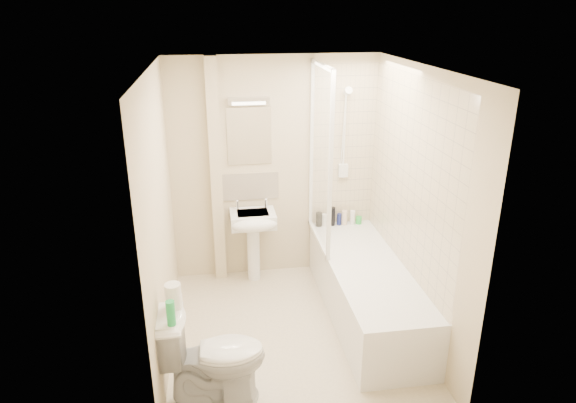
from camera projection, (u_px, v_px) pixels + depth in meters
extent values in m
plane|color=beige|center=(292.00, 333.00, 4.77)|extent=(2.50, 2.50, 0.00)
cube|color=beige|center=(274.00, 170.00, 5.49)|extent=(2.20, 0.02, 2.40)
cube|color=beige|center=(160.00, 221.00, 4.18)|extent=(0.02, 2.50, 2.40)
cube|color=beige|center=(417.00, 206.00, 4.49)|extent=(0.02, 2.50, 2.40)
cube|color=white|center=(293.00, 68.00, 3.91)|extent=(2.20, 2.50, 0.02)
cube|color=beige|center=(343.00, 147.00, 5.51)|extent=(0.70, 0.01, 1.75)
cube|color=beige|center=(409.00, 175.00, 4.59)|extent=(0.01, 2.10, 1.75)
cube|color=beige|center=(216.00, 174.00, 5.35)|extent=(0.12, 0.12, 2.40)
cube|color=beige|center=(251.00, 186.00, 5.51)|extent=(0.60, 0.02, 0.30)
cube|color=white|center=(249.00, 136.00, 5.31)|extent=(0.46, 0.01, 0.60)
cube|color=silver|center=(248.00, 101.00, 5.16)|extent=(0.42, 0.07, 0.07)
cube|color=white|center=(366.00, 290.00, 4.95)|extent=(0.70, 2.10, 0.55)
cube|color=white|center=(367.00, 270.00, 4.87)|extent=(0.56, 1.96, 0.05)
cube|color=white|center=(320.00, 157.00, 5.04)|extent=(0.01, 0.90, 1.80)
cube|color=white|center=(312.00, 146.00, 5.44)|extent=(0.04, 0.04, 1.80)
cube|color=white|center=(330.00, 171.00, 4.63)|extent=(0.04, 0.04, 1.80)
cube|color=white|center=(322.00, 65.00, 4.73)|extent=(0.04, 0.90, 0.04)
cube|color=white|center=(318.00, 238.00, 5.36)|extent=(0.04, 0.90, 0.03)
cylinder|color=white|center=(344.00, 136.00, 5.44)|extent=(0.02, 0.02, 0.90)
cylinder|color=white|center=(343.00, 176.00, 5.60)|extent=(0.05, 0.05, 0.02)
cylinder|color=white|center=(346.00, 93.00, 5.28)|extent=(0.05, 0.05, 0.02)
cylinder|color=white|center=(348.00, 91.00, 5.21)|extent=(0.08, 0.11, 0.11)
cube|color=white|center=(343.00, 170.00, 5.57)|extent=(0.10, 0.05, 0.14)
cylinder|color=white|center=(343.00, 132.00, 5.40)|extent=(0.01, 0.13, 0.84)
cylinder|color=white|center=(254.00, 252.00, 5.61)|extent=(0.14, 0.14, 0.64)
cube|color=white|center=(253.00, 219.00, 5.44)|extent=(0.47, 0.36, 0.15)
ellipsoid|color=white|center=(254.00, 225.00, 5.28)|extent=(0.47, 0.20, 0.15)
cube|color=silver|center=(253.00, 214.00, 5.42)|extent=(0.33, 0.24, 0.04)
cylinder|color=white|center=(237.00, 206.00, 5.48)|extent=(0.03, 0.03, 0.10)
cylinder|color=white|center=(266.00, 204.00, 5.52)|extent=(0.03, 0.03, 0.10)
sphere|color=white|center=(237.00, 201.00, 5.46)|extent=(0.04, 0.04, 0.04)
sphere|color=white|center=(266.00, 200.00, 5.50)|extent=(0.04, 0.04, 0.04)
cylinder|color=black|center=(319.00, 219.00, 5.68)|extent=(0.07, 0.07, 0.16)
cylinder|color=white|center=(325.00, 220.00, 5.70)|extent=(0.06, 0.06, 0.14)
cylinder|color=black|center=(332.00, 216.00, 5.69)|extent=(0.06, 0.06, 0.21)
cylinder|color=navy|center=(339.00, 219.00, 5.72)|extent=(0.05, 0.05, 0.13)
cylinder|color=beige|center=(344.00, 218.00, 5.72)|extent=(0.06, 0.06, 0.16)
cylinder|color=white|center=(353.00, 217.00, 5.74)|extent=(0.06, 0.06, 0.16)
cylinder|color=green|center=(359.00, 220.00, 5.76)|extent=(0.07, 0.07, 0.08)
imported|color=white|center=(214.00, 356.00, 3.84)|extent=(0.44, 0.77, 0.78)
cylinder|color=white|center=(174.00, 301.00, 3.74)|extent=(0.12, 0.12, 0.10)
cylinder|color=white|center=(173.00, 291.00, 3.66)|extent=(0.12, 0.12, 0.11)
cylinder|color=green|center=(171.00, 313.00, 3.51)|extent=(0.06, 0.06, 0.19)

